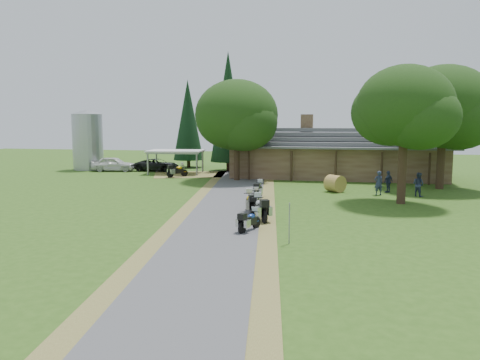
% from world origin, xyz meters
% --- Properties ---
extents(ground, '(120.00, 120.00, 0.00)m').
position_xyz_m(ground, '(0.00, 0.00, 0.00)').
color(ground, '#305317').
rests_on(ground, ground).
extents(driveway, '(51.95, 51.95, 0.00)m').
position_xyz_m(driveway, '(-0.50, 4.00, 0.00)').
color(driveway, '#4B4B4D').
rests_on(driveway, ground).
extents(lodge, '(21.40, 9.40, 4.90)m').
position_xyz_m(lodge, '(6.00, 24.00, 2.45)').
color(lodge, brown).
rests_on(lodge, ground).
extents(silo, '(3.62, 3.62, 6.82)m').
position_xyz_m(silo, '(-21.79, 25.28, 3.41)').
color(silo, gray).
rests_on(silo, ground).
extents(carport, '(6.06, 4.37, 2.47)m').
position_xyz_m(carport, '(-10.59, 23.40, 1.24)').
color(carport, silver).
rests_on(carport, ground).
extents(car_white_sedan, '(3.66, 6.43, 2.02)m').
position_xyz_m(car_white_sedan, '(-18.11, 24.15, 1.01)').
color(car_white_sedan, silver).
rests_on(car_white_sedan, ground).
extents(car_dark_suv, '(2.64, 5.50, 2.05)m').
position_xyz_m(car_dark_suv, '(-13.40, 25.22, 1.03)').
color(car_dark_suv, black).
rests_on(car_dark_suv, ground).
extents(motorcycle_row_a, '(1.14, 1.76, 1.15)m').
position_xyz_m(motorcycle_row_a, '(1.83, -0.79, 0.57)').
color(motorcycle_row_a, navy).
rests_on(motorcycle_row_a, ground).
extents(motorcycle_row_b, '(1.51, 2.23, 1.46)m').
position_xyz_m(motorcycle_row_b, '(1.95, 1.95, 0.73)').
color(motorcycle_row_b, '#A1A5A9').
rests_on(motorcycle_row_b, ground).
extents(motorcycle_row_c, '(1.29, 2.14, 1.39)m').
position_xyz_m(motorcycle_row_c, '(1.04, 3.77, 0.70)').
color(motorcycle_row_c, '#E1AE0A').
rests_on(motorcycle_row_c, ground).
extents(motorcycle_row_d, '(0.84, 1.75, 1.15)m').
position_xyz_m(motorcycle_row_d, '(0.95, 6.37, 0.57)').
color(motorcycle_row_d, '#B45E16').
rests_on(motorcycle_row_d, ground).
extents(motorcycle_row_e, '(0.66, 1.90, 1.29)m').
position_xyz_m(motorcycle_row_e, '(0.62, 9.34, 0.65)').
color(motorcycle_row_e, black).
rests_on(motorcycle_row_e, ground).
extents(motorcycle_carport_a, '(1.84, 2.00, 1.40)m').
position_xyz_m(motorcycle_carport_a, '(-9.36, 20.31, 0.70)').
color(motorcycle_carport_a, '#C6950D').
rests_on(motorcycle_carport_a, ground).
extents(person_a, '(0.73, 0.63, 2.14)m').
position_xyz_m(person_a, '(9.17, 12.56, 1.07)').
color(person_a, '#2C3454').
rests_on(person_a, ground).
extents(person_b, '(0.72, 0.72, 2.08)m').
position_xyz_m(person_b, '(11.99, 12.51, 1.04)').
color(person_b, '#2C3454').
rests_on(person_b, ground).
extents(person_c, '(0.67, 0.69, 1.97)m').
position_xyz_m(person_c, '(10.04, 14.11, 0.99)').
color(person_c, '#2C3454').
rests_on(person_c, ground).
extents(hay_bale, '(1.79, 1.79, 1.32)m').
position_xyz_m(hay_bale, '(5.98, 13.54, 0.66)').
color(hay_bale, olive).
rests_on(hay_bale, ground).
extents(sign_post, '(0.34, 0.06, 1.89)m').
position_xyz_m(sign_post, '(4.04, -2.87, 0.94)').
color(sign_post, gray).
rests_on(sign_post, ground).
extents(oak_lodge_left, '(7.66, 7.66, 9.80)m').
position_xyz_m(oak_lodge_left, '(-3.07, 19.03, 4.90)').
color(oak_lodge_left, black).
rests_on(oak_lodge_left, ground).
extents(oak_lodge_right, '(7.87, 7.87, 10.75)m').
position_xyz_m(oak_lodge_right, '(14.38, 17.05, 5.38)').
color(oak_lodge_right, black).
rests_on(oak_lodge_right, ground).
extents(oak_driveway, '(6.30, 6.30, 10.52)m').
position_xyz_m(oak_driveway, '(10.36, 9.12, 5.26)').
color(oak_driveway, black).
rests_on(oak_driveway, ground).
extents(cedar_near, '(3.99, 3.99, 13.09)m').
position_xyz_m(cedar_near, '(-5.77, 27.22, 6.54)').
color(cedar_near, black).
rests_on(cedar_near, ground).
extents(cedar_far, '(3.56, 3.56, 10.36)m').
position_xyz_m(cedar_far, '(-11.30, 29.92, 5.18)').
color(cedar_far, black).
rests_on(cedar_far, ground).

